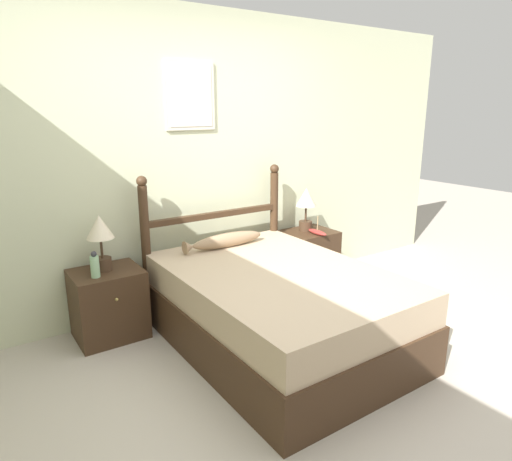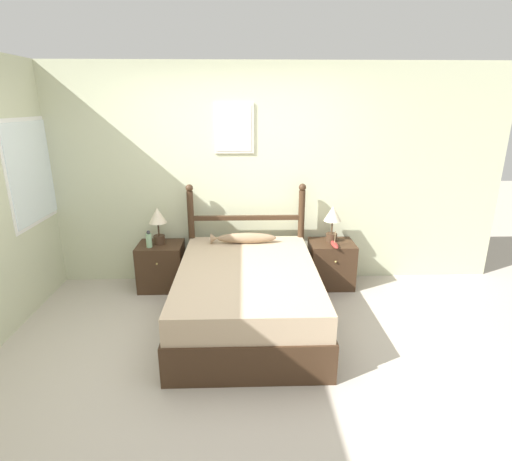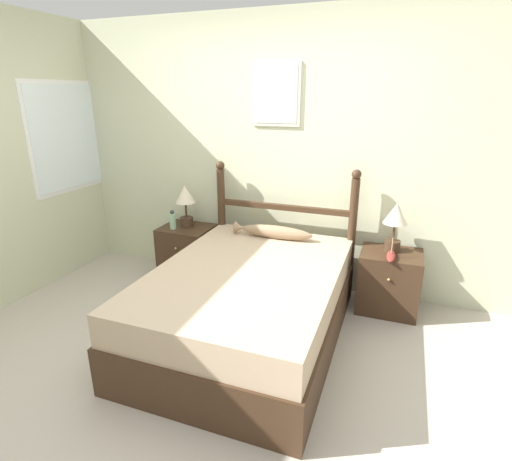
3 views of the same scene
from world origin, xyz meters
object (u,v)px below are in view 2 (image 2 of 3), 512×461
Objects in this scene: nightstand_left at (161,266)px; table_lamp_right at (333,218)px; table_lamp_left at (158,220)px; fish_pillow at (244,238)px; bottle at (149,240)px; nightstand_right at (331,264)px; bed at (248,296)px; model_boat at (335,244)px.

nightstand_left is 2.09m from table_lamp_right.
table_lamp_left is 0.58× the size of fish_pillow.
bottle is (-0.10, -0.09, 0.36)m from nightstand_left.
table_lamp_left is 2.17× the size of bottle.
bottle is (-0.09, -0.12, -0.20)m from table_lamp_left.
bottle reaches higher than nightstand_right.
bed is 1.44m from table_lamp_right.
fish_pillow is at bearing 179.38° from model_boat.
bottle reaches higher than model_boat.
fish_pillow reaches higher than nightstand_right.
nightstand_left is at bearing -75.64° from table_lamp_left.
table_lamp_left is (-2.02, 0.03, 0.56)m from nightstand_right.
nightstand_right is (1.01, 0.84, -0.02)m from bed.
fish_pillow is at bearing 92.68° from bed.
table_lamp_right is 0.32m from model_boat.
table_lamp_right is (1.00, 0.88, 0.54)m from bed.
table_lamp_left reaches higher than bed.
table_lamp_right is 1.70× the size of model_boat.
bottle is 0.27× the size of fish_pillow.
table_lamp_left is 1.70× the size of model_boat.
bed is 4.50× the size of table_lamp_left.
table_lamp_left is 0.25m from bottle.
bed is at bearing -145.04° from model_boat.
nightstand_right is at bearing -0.80° from table_lamp_left.
table_lamp_right is (-0.00, 0.04, 0.56)m from nightstand_right.
nightstand_right is at bearing 88.18° from model_boat.
bottle reaches higher than fish_pillow.
table_lamp_left is at bearing 175.32° from model_boat.
fish_pillow is (-1.04, -0.13, 0.38)m from nightstand_right.
nightstand_left is 1.26× the size of table_lamp_left.
bed is 1.38m from bottle.
nightstand_left is 2.15× the size of model_boat.
table_lamp_right is at bearing 9.21° from fish_pillow.
table_lamp_right reaches higher than nightstand_left.
model_boat reaches higher than fish_pillow.
table_lamp_right is at bearing 96.40° from nightstand_right.
table_lamp_left and table_lamp_right have the same top height.
table_lamp_right reaches higher than bottle.
model_boat reaches higher than nightstand_right.
table_lamp_left reaches higher than nightstand_left.
table_lamp_left reaches higher than fish_pillow.
bottle is (-1.10, 0.75, 0.34)m from bed.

